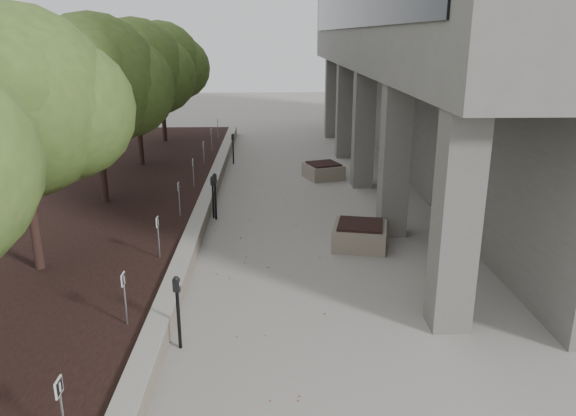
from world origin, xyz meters
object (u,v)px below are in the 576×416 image
object	(u,v)px
crabapple_tree_4	(136,93)
parking_meter_5	(233,149)
crabapple_tree_2	(23,142)
crabapple_tree_3	(97,110)
planter_front	(360,235)
parking_meter_4	(213,197)
crabapple_tree_5	(161,82)
parking_meter_3	(215,197)
parking_meter_2	(178,313)
planter_back	(323,170)

from	to	relation	value
crabapple_tree_4	parking_meter_5	size ratio (longest dim) A/B	4.23
parking_meter_5	crabapple_tree_2	bearing A→B (deg)	-94.60
crabapple_tree_2	crabapple_tree_4	size ratio (longest dim) A/B	1.00
crabapple_tree_3	planter_front	bearing A→B (deg)	-21.99
parking_meter_4	parking_meter_5	distance (m)	7.18
crabapple_tree_4	crabapple_tree_5	world-z (taller)	same
crabapple_tree_3	planter_front	distance (m)	8.27
parking_meter_3	crabapple_tree_2	bearing A→B (deg)	-124.85
parking_meter_3	parking_meter_4	bearing A→B (deg)	126.73
parking_meter_5	planter_front	xyz separation A→B (m)	(3.80, -9.58, -0.33)
crabapple_tree_3	parking_meter_4	world-z (taller)	crabapple_tree_3
crabapple_tree_5	parking_meter_2	bearing A→B (deg)	-79.21
crabapple_tree_3	parking_meter_2	world-z (taller)	crabapple_tree_3
parking_meter_5	planter_front	distance (m)	10.32
crabapple_tree_4	planter_back	distance (m)	7.55
crabapple_tree_4	planter_front	world-z (taller)	crabapple_tree_4
crabapple_tree_5	parking_meter_2	world-z (taller)	crabapple_tree_5
crabapple_tree_4	planter_back	world-z (taller)	crabapple_tree_4
parking_meter_2	parking_meter_5	size ratio (longest dim) A/B	1.05
parking_meter_2	crabapple_tree_5	bearing A→B (deg)	110.26
parking_meter_2	planter_back	distance (m)	12.35
parking_meter_5	crabapple_tree_4	bearing A→B (deg)	-142.18
crabapple_tree_3	parking_meter_3	bearing A→B (deg)	-10.55
parking_meter_3	crabapple_tree_5	bearing A→B (deg)	110.04
planter_front	crabapple_tree_3	bearing A→B (deg)	158.01
parking_meter_4	planter_back	size ratio (longest dim) A/B	1.02
crabapple_tree_4	parking_meter_3	world-z (taller)	crabapple_tree_4
planter_front	crabapple_tree_4	bearing A→B (deg)	132.35
parking_meter_5	crabapple_tree_5	bearing A→B (deg)	147.40
crabapple_tree_4	parking_meter_2	xyz separation A→B (m)	(3.36, -12.63, -2.44)
parking_meter_5	planter_back	size ratio (longest dim) A/B	1.02
crabapple_tree_4	parking_meter_4	xyz separation A→B (m)	(3.26, -5.50, -2.48)
parking_meter_3	planter_front	world-z (taller)	parking_meter_3
planter_front	parking_meter_3	bearing A→B (deg)	149.37
parking_meter_4	parking_meter_5	bearing A→B (deg)	88.60
crabapple_tree_2	crabapple_tree_5	xyz separation A→B (m)	(0.00, 15.00, 0.00)
crabapple_tree_3	parking_meter_2	bearing A→B (deg)	-66.23
parking_meter_3	parking_meter_2	bearing A→B (deg)	-87.33
crabapple_tree_3	parking_meter_5	world-z (taller)	crabapple_tree_3
crabapple_tree_4	parking_meter_4	distance (m)	6.86
parking_meter_3	parking_meter_4	world-z (taller)	parking_meter_3
crabapple_tree_3	planter_back	xyz separation A→B (m)	(6.95, 4.18, -2.83)
crabapple_tree_2	crabapple_tree_3	xyz separation A→B (m)	(0.00, 5.00, 0.00)
parking_meter_4	parking_meter_2	bearing A→B (deg)	-89.46
parking_meter_2	planter_front	bearing A→B (deg)	60.26
crabapple_tree_3	crabapple_tree_5	xyz separation A→B (m)	(0.00, 10.00, 0.00)
parking_meter_3	parking_meter_5	distance (m)	7.30
parking_meter_5	parking_meter_4	bearing A→B (deg)	-79.48
crabapple_tree_5	parking_meter_4	size ratio (longest dim) A/B	4.26
crabapple_tree_3	crabapple_tree_4	distance (m)	5.00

